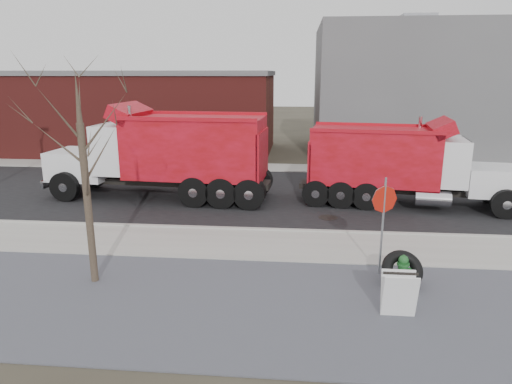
# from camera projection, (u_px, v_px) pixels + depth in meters

# --- Properties ---
(ground) EXTENTS (120.00, 120.00, 0.00)m
(ground) POSITION_uv_depth(u_px,v_px,m) (234.00, 248.00, 13.78)
(ground) COLOR #383328
(ground) RESTS_ON ground
(gravel_verge) EXTENTS (60.00, 5.00, 0.03)m
(gravel_verge) POSITION_uv_depth(u_px,v_px,m) (213.00, 304.00, 10.40)
(gravel_verge) COLOR slate
(gravel_verge) RESTS_ON ground
(sidewalk) EXTENTS (60.00, 2.50, 0.06)m
(sidewalk) POSITION_uv_depth(u_px,v_px,m) (236.00, 244.00, 14.01)
(sidewalk) COLOR #9E9B93
(sidewalk) RESTS_ON ground
(curb) EXTENTS (60.00, 0.15, 0.11)m
(curb) POSITION_uv_depth(u_px,v_px,m) (241.00, 229.00, 15.25)
(curb) COLOR #9E9B93
(curb) RESTS_ON ground
(road) EXTENTS (60.00, 9.40, 0.02)m
(road) POSITION_uv_depth(u_px,v_px,m) (254.00, 194.00, 19.84)
(road) COLOR black
(road) RESTS_ON ground
(far_sidewalk) EXTENTS (60.00, 2.00, 0.06)m
(far_sidewalk) POSITION_uv_depth(u_px,v_px,m) (264.00, 167.00, 25.33)
(far_sidewalk) COLOR #9E9B93
(far_sidewalk) RESTS_ON ground
(building_grey) EXTENTS (12.00, 10.00, 8.00)m
(building_grey) POSITION_uv_depth(u_px,v_px,m) (411.00, 91.00, 29.30)
(building_grey) COLOR slate
(building_grey) RESTS_ON ground
(building_brick) EXTENTS (20.20, 8.20, 5.30)m
(building_brick) POSITION_uv_depth(u_px,v_px,m) (121.00, 111.00, 30.37)
(building_brick) COLOR maroon
(building_brick) RESTS_ON ground
(bare_tree) EXTENTS (3.20, 3.20, 5.20)m
(bare_tree) POSITION_uv_depth(u_px,v_px,m) (83.00, 153.00, 10.72)
(bare_tree) COLOR #382D23
(bare_tree) RESTS_ON ground
(fire_hydrant) EXTENTS (0.47, 0.46, 0.84)m
(fire_hydrant) POSITION_uv_depth(u_px,v_px,m) (403.00, 272.00, 11.17)
(fire_hydrant) COLOR #276727
(fire_hydrant) RESTS_ON ground
(truck_tire) EXTENTS (1.11, 1.00, 0.93)m
(truck_tire) POSITION_uv_depth(u_px,v_px,m) (402.00, 270.00, 11.17)
(truck_tire) COLOR black
(truck_tire) RESTS_ON ground
(stop_sign) EXTENTS (0.67, 0.29, 2.61)m
(stop_sign) POSITION_uv_depth(u_px,v_px,m) (384.00, 209.00, 11.50)
(stop_sign) COLOR gray
(stop_sign) RESTS_ON ground
(sandwich_board) EXTENTS (0.73, 0.46, 1.01)m
(sandwich_board) POSITION_uv_depth(u_px,v_px,m) (399.00, 294.00, 9.76)
(sandwich_board) COLOR white
(sandwich_board) RESTS_ON ground
(dump_truck_red_a) EXTENTS (8.57, 3.35, 3.43)m
(dump_truck_red_a) POSITION_uv_depth(u_px,v_px,m) (401.00, 162.00, 17.84)
(dump_truck_red_a) COLOR black
(dump_truck_red_a) RESTS_ON ground
(dump_truck_red_b) EXTENTS (9.37, 3.22, 3.89)m
(dump_truck_red_b) POSITION_uv_depth(u_px,v_px,m) (167.00, 152.00, 18.77)
(dump_truck_red_b) COLOR black
(dump_truck_red_b) RESTS_ON ground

